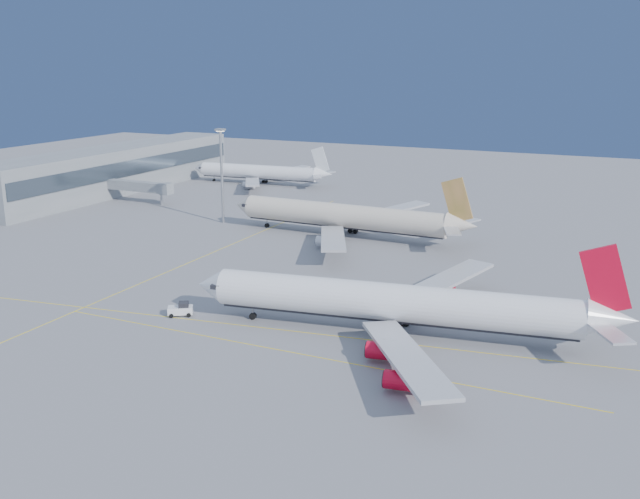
# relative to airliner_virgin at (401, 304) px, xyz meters

# --- Properties ---
(ground) EXTENTS (500.00, 500.00, 0.00)m
(ground) POSITION_rel_airliner_virgin_xyz_m (-16.63, 0.03, -5.34)
(ground) COLOR slate
(ground) RESTS_ON ground
(terminal) EXTENTS (18.40, 110.00, 15.00)m
(terminal) POSITION_rel_airliner_virgin_xyz_m (-131.56, 85.03, 2.17)
(terminal) COLOR gray
(terminal) RESTS_ON ground
(jet_bridge) EXTENTS (23.60, 3.60, 6.90)m
(jet_bridge) POSITION_rel_airliner_virgin_xyz_m (-109.73, 72.03, -0.17)
(jet_bridge) COLOR gray
(jet_bridge) RESTS_ON ground
(taxiway_lines) EXTENTS (118.86, 140.00, 0.02)m
(taxiway_lines) POSITION_rel_airliner_virgin_xyz_m (-31.34, 6.37, -5.33)
(taxiway_lines) COLOR yellow
(taxiway_lines) RESTS_ON ground
(airliner_virgin) EXTENTS (71.70, 63.83, 17.72)m
(airliner_virgin) POSITION_rel_airliner_virgin_xyz_m (0.00, 0.00, 0.00)
(airliner_virgin) COLOR white
(airliner_virgin) RESTS_ON ground
(airliner_etihad) EXTENTS (66.64, 61.68, 17.42)m
(airliner_etihad) POSITION_rel_airliner_virgin_xyz_m (-33.87, 58.11, -0.04)
(airliner_etihad) COLOR beige
(airliner_etihad) RESTS_ON ground
(airliner_third) EXTENTS (54.72, 50.29, 14.67)m
(airliner_third) POSITION_rel_airliner_virgin_xyz_m (-93.10, 118.12, -0.90)
(airliner_third) COLOR white
(airliner_third) RESTS_ON ground
(pushback_tug) EXTENTS (4.79, 4.23, 2.42)m
(pushback_tug) POSITION_rel_airliner_virgin_xyz_m (-38.10, -7.55, -4.22)
(pushback_tug) COLOR white
(pushback_tug) RESTS_ON ground
(light_mast) EXTENTS (2.23, 2.23, 25.81)m
(light_mast) POSITION_rel_airliner_virgin_xyz_m (-71.61, 58.80, 9.89)
(light_mast) COLOR gray
(light_mast) RESTS_ON ground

